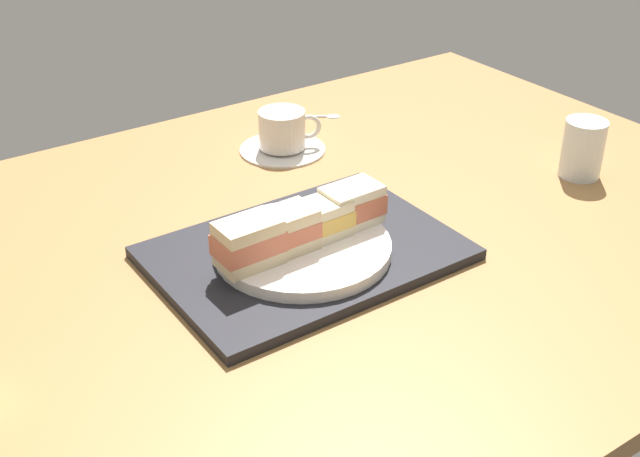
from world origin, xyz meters
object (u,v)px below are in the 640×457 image
(sandwich_nearmost, at_px, (249,243))
(coffee_cup, at_px, (283,134))
(sandwich_inner_near, at_px, (285,231))
(drinking_glass, at_px, (583,149))
(sandwich_inner_far, at_px, (319,220))
(sandwich_farmost, at_px, (352,205))
(sandwich_plate, at_px, (303,248))
(teaspoon, at_px, (326,115))

(sandwich_nearmost, bearing_deg, coffee_cup, 51.75)
(sandwich_inner_near, height_order, drinking_glass, drinking_glass)
(sandwich_nearmost, distance_m, sandwich_inner_far, 0.11)
(sandwich_inner_far, height_order, sandwich_farmost, sandwich_farmost)
(sandwich_nearmost, relative_size, sandwich_inner_near, 1.05)
(sandwich_inner_near, xyz_separation_m, coffee_cup, (0.20, 0.32, -0.03))
(sandwich_inner_near, xyz_separation_m, drinking_glass, (0.53, -0.03, -0.01))
(drinking_glass, bearing_deg, sandwich_farmost, 174.61)
(sandwich_inner_near, xyz_separation_m, sandwich_farmost, (0.11, 0.01, -0.00))
(sandwich_inner_far, relative_size, drinking_glass, 0.89)
(sandwich_plate, distance_m, teaspoon, 0.50)
(drinking_glass, bearing_deg, coffee_cup, 134.12)
(sandwich_inner_near, relative_size, teaspoon, 0.91)
(sandwich_inner_near, bearing_deg, sandwich_inner_far, 3.64)
(sandwich_inner_far, xyz_separation_m, teaspoon, (0.29, 0.39, -0.05))
(sandwich_farmost, bearing_deg, coffee_cup, 74.54)
(sandwich_inner_far, distance_m, sandwich_farmost, 0.06)
(sandwich_inner_far, relative_size, coffee_cup, 0.57)
(sandwich_plate, height_order, sandwich_farmost, sandwich_farmost)
(sandwich_inner_near, relative_size, sandwich_inner_far, 0.97)
(sandwich_inner_far, distance_m, coffee_cup, 0.34)
(sandwich_nearmost, distance_m, sandwich_farmost, 0.17)
(sandwich_plate, relative_size, sandwich_nearmost, 2.76)
(sandwich_farmost, distance_m, drinking_glass, 0.43)
(sandwich_inner_far, xyz_separation_m, drinking_glass, (0.48, -0.04, -0.01))
(sandwich_farmost, bearing_deg, sandwich_plate, -176.36)
(sandwich_inner_near, bearing_deg, sandwich_farmost, 3.64)
(sandwich_plate, relative_size, sandwich_inner_far, 2.80)
(coffee_cup, relative_size, teaspoon, 1.64)
(sandwich_plate, bearing_deg, teaspoon, 51.55)
(sandwich_nearmost, distance_m, coffee_cup, 0.41)
(coffee_cup, distance_m, teaspoon, 0.17)
(sandwich_plate, distance_m, sandwich_nearmost, 0.09)
(sandwich_farmost, bearing_deg, drinking_glass, -5.39)
(sandwich_inner_far, relative_size, teaspoon, 0.94)
(coffee_cup, height_order, teaspoon, coffee_cup)
(sandwich_inner_far, xyz_separation_m, sandwich_farmost, (0.06, 0.00, 0.00))
(teaspoon, bearing_deg, sandwich_inner_near, -130.71)
(sandwich_plate, bearing_deg, sandwich_farmost, 3.64)
(sandwich_plate, xyz_separation_m, sandwich_farmost, (0.08, 0.01, 0.04))
(sandwich_nearmost, distance_m, sandwich_inner_near, 0.06)
(drinking_glass, relative_size, teaspoon, 1.05)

